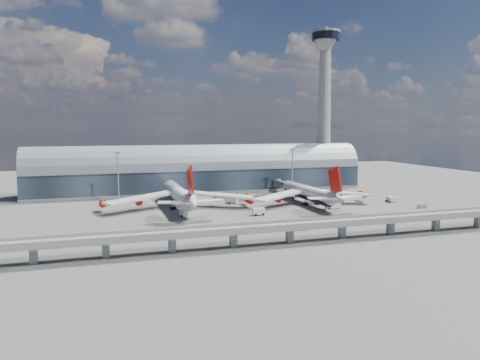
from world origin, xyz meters
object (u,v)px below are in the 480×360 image
object	(u,v)px
floodlight_mast_right	(292,169)
service_truck_3	(390,199)
service_truck_1	(258,212)
service_truck_5	(231,201)
service_truck_4	(285,194)
control_tower	(324,107)
airliner_left	(179,195)
service_truck_2	(333,206)
cargo_train_0	(265,229)
cargo_train_1	(299,228)
floodlight_mast_left	(118,175)
cargo_train_2	(422,206)
airliner_right	(309,193)
service_truck_0	(184,213)

from	to	relation	value
floodlight_mast_right	service_truck_3	world-z (taller)	floodlight_mast_right
service_truck_1	service_truck_5	bearing A→B (deg)	3.83
service_truck_3	service_truck_1	bearing A→B (deg)	-160.90
service_truck_4	control_tower	bearing A→B (deg)	39.42
airliner_left	service_truck_2	bearing A→B (deg)	-16.66
control_tower	cargo_train_0	xyz separation A→B (m)	(-86.91, -119.80, -50.66)
service_truck_2	cargo_train_1	xyz separation A→B (m)	(-35.07, -37.88, -0.53)
control_tower	floodlight_mast_right	world-z (taller)	control_tower
floodlight_mast_left	service_truck_3	bearing A→B (deg)	-19.84
service_truck_5	floodlight_mast_left	bearing A→B (deg)	99.67
control_tower	floodlight_mast_left	world-z (taller)	control_tower
cargo_train_1	cargo_train_2	bearing A→B (deg)	-77.92
airliner_right	service_truck_0	bearing A→B (deg)	-170.52
control_tower	airliner_right	bearing A→B (deg)	-122.33
service_truck_5	cargo_train_0	world-z (taller)	service_truck_5
service_truck_0	service_truck_4	size ratio (longest dim) A/B	1.48
floodlight_mast_right	service_truck_0	size ratio (longest dim) A/B	3.70
cargo_train_2	floodlight_mast_right	bearing A→B (deg)	41.85
airliner_left	cargo_train_1	distance (m)	69.68
cargo_train_2	control_tower	bearing A→B (deg)	14.41
airliner_left	cargo_train_2	size ratio (longest dim) A/B	13.01
control_tower	service_truck_1	world-z (taller)	control_tower
service_truck_0	floodlight_mast_right	bearing A→B (deg)	29.25
service_truck_0	cargo_train_0	distance (m)	45.16
service_truck_5	cargo_train_1	distance (m)	66.77
service_truck_3	service_truck_5	xyz separation A→B (m)	(-79.94, 20.39, 0.06)
floodlight_mast_left	service_truck_5	size ratio (longest dim) A/B	4.22
floodlight_mast_right	service_truck_4	distance (m)	21.98
service_truck_5	cargo_train_2	distance (m)	92.83
floodlight_mast_left	service_truck_5	distance (m)	62.00
airliner_right	service_truck_1	world-z (taller)	airliner_right
airliner_left	cargo_train_1	bearing A→B (deg)	-58.98
service_truck_0	service_truck_1	bearing A→B (deg)	-19.51
airliner_left	service_truck_2	world-z (taller)	airliner_left
service_truck_1	cargo_train_2	distance (m)	81.54
cargo_train_1	airliner_right	bearing A→B (deg)	-36.55
floodlight_mast_right	cargo_train_2	bearing A→B (deg)	-60.89
control_tower	service_truck_2	world-z (taller)	control_tower
airliner_right	service_truck_3	xyz separation A→B (m)	(43.39, -6.09, -4.30)
control_tower	airliner_left	xyz separation A→B (m)	(-108.80, -62.18, -44.88)
floodlight_mast_right	cargo_train_0	size ratio (longest dim) A/B	2.26
floodlight_mast_right	service_truck_5	world-z (taller)	floodlight_mast_right
floodlight_mast_right	service_truck_0	distance (m)	93.25
service_truck_4	service_truck_5	distance (m)	37.73
airliner_left	service_truck_3	bearing A→B (deg)	-6.43
service_truck_4	service_truck_2	bearing A→B (deg)	-84.77
floodlight_mast_right	service_truck_3	xyz separation A→B (m)	(33.94, -48.32, -12.23)
service_truck_0	service_truck_5	size ratio (longest dim) A/B	1.14
service_truck_0	control_tower	bearing A→B (deg)	30.38
service_truck_1	cargo_train_2	world-z (taller)	service_truck_1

